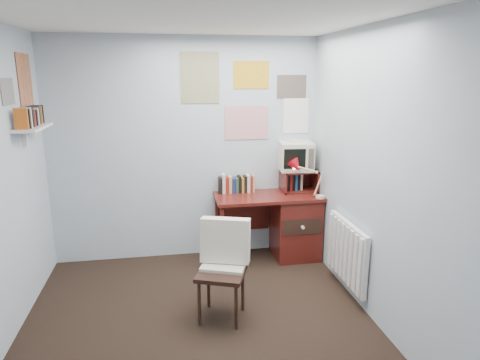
# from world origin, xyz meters

# --- Properties ---
(ground) EXTENTS (3.50, 3.50, 0.00)m
(ground) POSITION_xyz_m (0.00, 0.00, 0.00)
(ground) COLOR black
(ground) RESTS_ON ground
(back_wall) EXTENTS (3.00, 0.02, 2.50)m
(back_wall) POSITION_xyz_m (0.00, 1.75, 1.25)
(back_wall) COLOR #AFBEC8
(back_wall) RESTS_ON ground
(right_wall) EXTENTS (0.02, 3.50, 2.50)m
(right_wall) POSITION_xyz_m (1.50, 0.00, 1.25)
(right_wall) COLOR #AFBEC8
(right_wall) RESTS_ON ground
(ceiling) EXTENTS (3.00, 3.50, 0.02)m
(ceiling) POSITION_xyz_m (0.00, 0.00, 2.50)
(ceiling) COLOR white
(ceiling) RESTS_ON back_wall
(desk) EXTENTS (1.20, 0.55, 0.76)m
(desk) POSITION_xyz_m (1.17, 1.48, 0.41)
(desk) COLOR #5C1A15
(desk) RESTS_ON ground
(desk_chair) EXTENTS (0.55, 0.54, 0.84)m
(desk_chair) POSITION_xyz_m (0.20, 0.31, 0.42)
(desk_chair) COLOR black
(desk_chair) RESTS_ON ground
(desk_lamp) EXTENTS (0.30, 0.27, 0.38)m
(desk_lamp) POSITION_xyz_m (1.44, 1.26, 0.95)
(desk_lamp) COLOR red
(desk_lamp) RESTS_ON desk
(tv_riser) EXTENTS (0.40, 0.30, 0.25)m
(tv_riser) POSITION_xyz_m (1.29, 1.59, 0.89)
(tv_riser) COLOR #5C1A15
(tv_riser) RESTS_ON desk
(crt_tv) EXTENTS (0.41, 0.38, 0.35)m
(crt_tv) POSITION_xyz_m (1.25, 1.61, 1.19)
(crt_tv) COLOR beige
(crt_tv) RESTS_ON tv_riser
(book_row) EXTENTS (0.60, 0.14, 0.22)m
(book_row) POSITION_xyz_m (0.66, 1.66, 0.87)
(book_row) COLOR #5C1A15
(book_row) RESTS_ON desk
(radiator) EXTENTS (0.09, 0.80, 0.60)m
(radiator) POSITION_xyz_m (1.46, 0.55, 0.42)
(radiator) COLOR white
(radiator) RESTS_ON right_wall
(wall_shelf) EXTENTS (0.20, 0.62, 0.24)m
(wall_shelf) POSITION_xyz_m (-1.40, 1.10, 1.62)
(wall_shelf) COLOR white
(wall_shelf) RESTS_ON left_wall
(posters_back) EXTENTS (1.20, 0.01, 0.90)m
(posters_back) POSITION_xyz_m (0.70, 1.74, 1.85)
(posters_back) COLOR white
(posters_back) RESTS_ON back_wall
(posters_left) EXTENTS (0.01, 0.70, 0.60)m
(posters_left) POSITION_xyz_m (-1.49, 1.10, 2.00)
(posters_left) COLOR white
(posters_left) RESTS_ON left_wall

